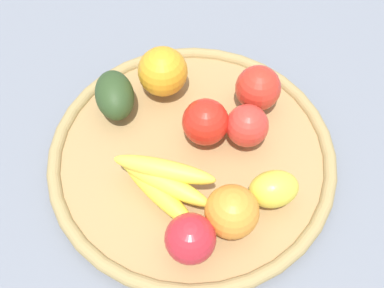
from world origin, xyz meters
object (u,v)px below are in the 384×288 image
at_px(orange_0, 232,212).
at_px(apple_0, 203,121).
at_px(lemon_0, 274,189).
at_px(avocado, 113,97).
at_px(apple_2, 258,88).
at_px(apple_3, 190,239).
at_px(apple_1, 247,126).
at_px(banana_bunch, 163,182).
at_px(orange_1, 163,72).

bearing_deg(orange_0, apple_0, -131.54).
xyz_separation_m(lemon_0, orange_0, (0.07, -0.03, 0.01)).
bearing_deg(avocado, apple_2, 127.95).
bearing_deg(lemon_0, avocado, -89.24).
xyz_separation_m(apple_0, apple_3, (0.17, 0.09, -0.00)).
xyz_separation_m(apple_0, apple_1, (-0.03, 0.06, -0.00)).
bearing_deg(avocado, orange_0, 76.16).
height_order(avocado, apple_3, apple_3).
bearing_deg(apple_2, apple_3, 11.84).
xyz_separation_m(avocado, apple_3, (0.13, 0.24, 0.00)).
xyz_separation_m(orange_0, apple_3, (0.06, -0.02, -0.00)).
relative_size(apple_2, apple_0, 1.01).
bearing_deg(apple_2, orange_0, 21.46).
bearing_deg(lemon_0, banana_bunch, -59.01).
height_order(apple_0, apple_3, apple_0).
bearing_deg(avocado, apple_0, 105.10).
bearing_deg(orange_0, avocado, -103.84).
height_order(apple_3, orange_1, orange_1).
distance_m(apple_2, orange_0, 0.22).
bearing_deg(lemon_0, apple_3, -21.74).
bearing_deg(apple_2, apple_1, 18.05).
bearing_deg(apple_1, banana_bunch, -18.38).
bearing_deg(avocado, apple_3, 61.87).
xyz_separation_m(orange_0, avocado, (-0.07, -0.26, -0.01)).
xyz_separation_m(apple_0, orange_1, (-0.04, -0.11, 0.00)).
distance_m(apple_0, apple_1, 0.07).
height_order(lemon_0, apple_1, apple_1).
relative_size(apple_0, avocado, 0.79).
relative_size(lemon_0, apple_3, 1.05).
xyz_separation_m(apple_2, apple_1, (0.07, 0.02, -0.00)).
distance_m(lemon_0, banana_bunch, 0.16).
xyz_separation_m(lemon_0, apple_1, (-0.07, -0.09, 0.01)).
relative_size(lemon_0, orange_1, 0.89).
xyz_separation_m(apple_2, avocado, (0.14, -0.18, -0.01)).
distance_m(lemon_0, orange_0, 0.08).
bearing_deg(apple_1, apple_0, -61.32).
bearing_deg(orange_0, lemon_0, 158.14).
bearing_deg(avocado, orange_1, 154.11).
height_order(apple_1, banana_bunch, apple_1).
bearing_deg(apple_1, lemon_0, 51.73).
bearing_deg(banana_bunch, apple_1, 161.62).
bearing_deg(orange_1, apple_3, 43.85).
distance_m(apple_2, lemon_0, 0.18).
distance_m(apple_2, apple_0, 0.11).
distance_m(avocado, apple_3, 0.27).
height_order(lemon_0, banana_bunch, banana_bunch).
bearing_deg(apple_3, banana_bunch, -120.99).
bearing_deg(banana_bunch, apple_3, 59.01).
xyz_separation_m(avocado, orange_1, (-0.08, 0.04, 0.01)).
xyz_separation_m(apple_0, banana_bunch, (0.12, 0.01, -0.01)).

